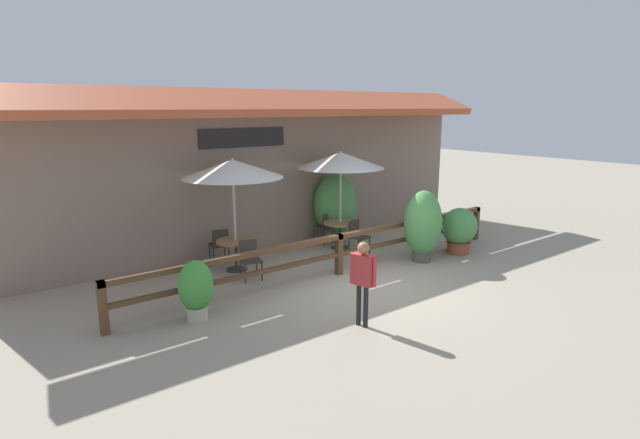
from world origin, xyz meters
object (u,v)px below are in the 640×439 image
object	(u,v)px
chair_near_wallside	(219,244)
chair_middle_wallside	(325,226)
potted_plant_entrance_palm	(196,289)
potted_plant_small_flowering	(335,205)
chair_near_streetside	(250,258)
dining_table_middle	(340,227)
potted_plant_corner_fern	(423,225)
patio_umbrella_middle	(341,160)
chair_middle_streetside	(358,235)
patio_umbrella_near	(233,169)
dining_table_near	(236,246)
potted_plant_tall_tropical	(459,229)
pedestrian	(363,273)

from	to	relation	value
chair_near_wallside	chair_middle_wallside	world-z (taller)	same
potted_plant_entrance_palm	potted_plant_small_flowering	world-z (taller)	potted_plant_small_flowering
chair_near_streetside	dining_table_middle	size ratio (longest dim) A/B	0.96
potted_plant_entrance_palm	potted_plant_corner_fern	distance (m)	5.93
chair_near_wallside	patio_umbrella_middle	size ratio (longest dim) A/B	0.33
chair_middle_streetside	chair_middle_wallside	distance (m)	1.30
patio_umbrella_middle	dining_table_middle	xyz separation A→B (m)	(0.00, 0.00, -1.82)
dining_table_middle	potted_plant_entrance_palm	world-z (taller)	potted_plant_entrance_palm
dining_table_middle	potted_plant_corner_fern	xyz separation A→B (m)	(0.86, -2.14, 0.36)
chair_near_wallside	chair_middle_wallside	bearing A→B (deg)	-171.49
patio_umbrella_near	potted_plant_corner_fern	world-z (taller)	patio_umbrella_near
chair_near_streetside	dining_table_near	bearing A→B (deg)	99.35
patio_umbrella_near	chair_middle_streetside	world-z (taller)	patio_umbrella_near
dining_table_near	chair_near_streetside	distance (m)	0.75
patio_umbrella_middle	potted_plant_entrance_palm	xyz separation A→B (m)	(-5.05, -2.06, -1.80)
chair_near_streetside	dining_table_middle	distance (m)	3.26
chair_near_streetside	potted_plant_tall_tropical	world-z (taller)	potted_plant_tall_tropical
dining_table_middle	potted_plant_corner_fern	world-z (taller)	potted_plant_corner_fern
chair_near_wallside	dining_table_near	bearing A→B (deg)	105.35
chair_near_streetside	pedestrian	world-z (taller)	pedestrian
chair_middle_streetside	chair_middle_wallside	bearing A→B (deg)	83.72
potted_plant_corner_fern	patio_umbrella_near	bearing A→B (deg)	151.46
patio_umbrella_near	potted_plant_tall_tropical	xyz separation A→B (m)	(5.32, -2.29, -1.75)
chair_near_streetside	potted_plant_small_flowering	bearing A→B (deg)	35.43
potted_plant_tall_tropical	chair_middle_wallside	bearing A→B (deg)	127.18
chair_middle_wallside	dining_table_middle	bearing A→B (deg)	84.31
patio_umbrella_near	patio_umbrella_middle	bearing A→B (deg)	-0.67
potted_plant_entrance_palm	potted_plant_tall_tropical	world-z (taller)	potted_plant_tall_tropical
potted_plant_small_flowering	pedestrian	size ratio (longest dim) A/B	1.25
chair_near_wallside	dining_table_middle	xyz separation A→B (m)	(3.20, -0.78, 0.09)
chair_near_streetside	potted_plant_entrance_palm	size ratio (longest dim) A/B	0.78
chair_middle_wallside	dining_table_near	bearing A→B (deg)	3.88
potted_plant_tall_tropical	potted_plant_corner_fern	size ratio (longest dim) A/B	0.67
patio_umbrella_near	chair_middle_wallside	distance (m)	3.71
potted_plant_tall_tropical	pedestrian	xyz separation A→B (m)	(-5.03, -1.81, 0.33)
potted_plant_tall_tropical	potted_plant_small_flowering	distance (m)	3.53
patio_umbrella_near	potted_plant_tall_tropical	distance (m)	6.05
dining_table_middle	potted_plant_entrance_palm	bearing A→B (deg)	-157.79
patio_umbrella_near	chair_near_wallside	distance (m)	2.05
potted_plant_tall_tropical	chair_near_streetside	bearing A→B (deg)	163.93
chair_middle_streetside	pedestrian	size ratio (longest dim) A/B	0.57
chair_middle_streetside	pedestrian	distance (m)	4.50
potted_plant_entrance_palm	potted_plant_small_flowering	xyz separation A→B (m)	(5.55, 2.90, 0.41)
patio_umbrella_middle	dining_table_near	bearing A→B (deg)	179.33
dining_table_middle	chair_middle_streetside	world-z (taller)	chair_middle_streetside
chair_near_wallside	potted_plant_tall_tropical	xyz separation A→B (m)	(5.38, -3.03, 0.16)
chair_near_streetside	chair_near_wallside	xyz separation A→B (m)	(-0.01, 1.48, 0.00)
potted_plant_tall_tropical	potted_plant_entrance_palm	bearing A→B (deg)	178.52
potted_plant_entrance_palm	pedestrian	xyz separation A→B (m)	(2.20, -1.99, 0.38)
potted_plant_entrance_palm	patio_umbrella_near	bearing A→B (deg)	47.71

